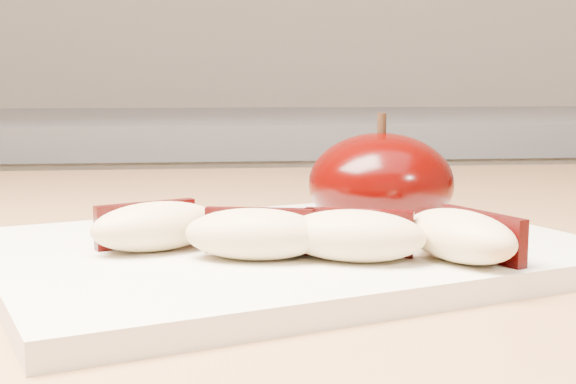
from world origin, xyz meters
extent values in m
cube|color=slate|center=(0.00, 1.20, 0.92)|extent=(2.40, 0.62, 0.04)
cube|color=#AC7A4B|center=(0.00, 0.50, 0.88)|extent=(1.64, 0.64, 0.04)
cube|color=silver|center=(-0.07, 0.38, 0.91)|extent=(0.34, 0.29, 0.01)
ellipsoid|color=black|center=(-0.01, 0.44, 0.93)|extent=(0.10, 0.10, 0.06)
cylinder|color=black|center=(-0.01, 0.44, 0.97)|extent=(0.01, 0.01, 0.01)
ellipsoid|color=#D4B886|center=(-0.14, 0.36, 0.92)|extent=(0.07, 0.06, 0.02)
cube|color=black|center=(-0.14, 0.38, 0.92)|extent=(0.05, 0.03, 0.02)
ellipsoid|color=#D4B886|center=(-0.09, 0.34, 0.92)|extent=(0.07, 0.04, 0.02)
cube|color=black|center=(-0.09, 0.35, 0.92)|extent=(0.05, 0.02, 0.02)
ellipsoid|color=#D4B886|center=(-0.05, 0.33, 0.92)|extent=(0.07, 0.05, 0.02)
cube|color=black|center=(-0.04, 0.34, 0.92)|extent=(0.05, 0.02, 0.02)
ellipsoid|color=#D4B886|center=(0.00, 0.32, 0.92)|extent=(0.05, 0.07, 0.02)
cube|color=black|center=(0.01, 0.33, 0.92)|extent=(0.03, 0.05, 0.02)
camera|label=1|loc=(-0.12, -0.02, 0.99)|focal=50.00mm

